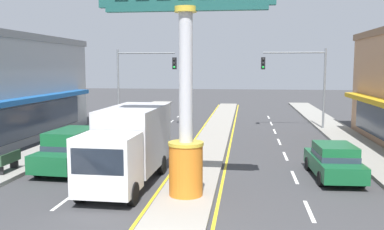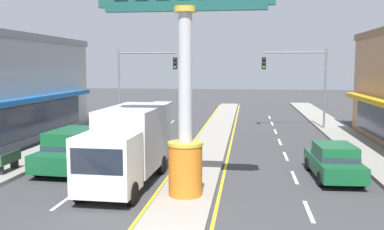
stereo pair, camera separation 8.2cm
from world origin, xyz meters
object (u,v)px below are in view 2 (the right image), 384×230
(district_sign, at_px, (185,86))
(sedan_near_left_lane, at_px, (334,161))
(street_bench, at_px, (8,161))
(box_truck_mid_left_lane, at_px, (129,143))
(traffic_light_right_side, at_px, (302,74))
(traffic_light_left_side, at_px, (140,74))
(sedan_near_right_lane, at_px, (147,116))
(suv_far_right_lane, at_px, (72,149))

(district_sign, distance_m, sedan_near_left_lane, 7.76)
(district_sign, height_order, street_bench, district_sign)
(box_truck_mid_left_lane, bearing_deg, traffic_light_right_side, 60.83)
(street_bench, bearing_deg, traffic_light_right_side, 46.75)
(district_sign, height_order, traffic_light_right_side, district_sign)
(traffic_light_left_side, relative_size, sedan_near_left_lane, 1.41)
(district_sign, relative_size, sedan_near_right_lane, 1.90)
(sedan_near_right_lane, relative_size, sedan_near_left_lane, 0.99)
(traffic_light_left_side, distance_m, traffic_light_right_side, 12.55)
(sedan_near_right_lane, bearing_deg, sedan_near_left_lane, -51.82)
(traffic_light_left_side, relative_size, street_bench, 3.87)
(traffic_light_right_side, height_order, sedan_near_right_lane, traffic_light_right_side)
(traffic_light_right_side, distance_m, box_truck_mid_left_lane, 18.49)
(traffic_light_left_side, relative_size, sedan_near_right_lane, 1.43)
(suv_far_right_lane, distance_m, sedan_near_left_lane, 11.98)
(suv_far_right_lane, height_order, street_bench, suv_far_right_lane)
(district_sign, height_order, box_truck_mid_left_lane, district_sign)
(sedan_near_left_lane, xyz_separation_m, street_bench, (-14.36, -1.34, -0.14))
(sedan_near_right_lane, height_order, sedan_near_left_lane, same)
(traffic_light_right_side, relative_size, street_bench, 3.87)
(traffic_light_right_side, bearing_deg, street_bench, -133.25)
(traffic_light_left_side, bearing_deg, district_sign, -70.53)
(traffic_light_right_side, xyz_separation_m, box_truck_mid_left_lane, (-8.92, -15.99, -2.55))
(sedan_near_left_lane, bearing_deg, district_sign, -149.02)
(traffic_light_left_side, height_order, suv_far_right_lane, traffic_light_left_side)
(box_truck_mid_left_lane, bearing_deg, street_bench, 175.79)
(box_truck_mid_left_lane, bearing_deg, traffic_light_left_side, 102.84)
(traffic_light_right_side, xyz_separation_m, sedan_near_left_lane, (-0.28, -14.23, -3.46))
(traffic_light_left_side, bearing_deg, traffic_light_right_side, 0.40)
(suv_far_right_lane, relative_size, box_truck_mid_left_lane, 0.68)
(suv_far_right_lane, height_order, sedan_near_left_lane, suv_far_right_lane)
(traffic_light_left_side, height_order, street_bench, traffic_light_left_side)
(street_bench, bearing_deg, box_truck_mid_left_lane, -4.21)
(traffic_light_left_side, height_order, traffic_light_right_side, same)
(traffic_light_right_side, distance_m, sedan_near_left_lane, 14.65)
(sedan_near_right_lane, relative_size, suv_far_right_lane, 0.92)
(suv_far_right_lane, xyz_separation_m, box_truck_mid_left_lane, (3.33, -1.83, 0.71))
(suv_far_right_lane, bearing_deg, district_sign, -31.49)
(district_sign, bearing_deg, box_truck_mid_left_lane, 145.23)
(street_bench, bearing_deg, district_sign, -15.12)
(traffic_light_left_side, bearing_deg, street_bench, -97.72)
(sedan_near_left_lane, bearing_deg, street_bench, -174.69)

